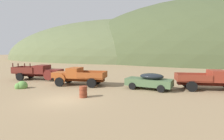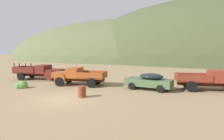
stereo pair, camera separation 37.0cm
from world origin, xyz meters
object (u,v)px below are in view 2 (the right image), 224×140
(oil_drum_foreground, at_px, (82,92))
(truck_oxblood, at_px, (42,72))
(truck_rust_red, at_px, (216,80))
(truck_oxide_orange, at_px, (76,76))
(car_weathered_green, at_px, (147,81))

(oil_drum_foreground, bearing_deg, truck_oxblood, 148.52)
(truck_oxblood, relative_size, truck_rust_red, 1.00)
(truck_oxide_orange, distance_m, truck_rust_red, 13.93)
(car_weathered_green, bearing_deg, oil_drum_foreground, 57.09)
(truck_rust_red, relative_size, oil_drum_foreground, 7.09)
(truck_rust_red, bearing_deg, truck_oxblood, 171.28)
(truck_rust_red, bearing_deg, car_weathered_green, -175.02)
(truck_oxblood, height_order, oil_drum_foreground, truck_oxblood)
(truck_oxblood, height_order, truck_oxide_orange, truck_oxblood)
(truck_oxblood, bearing_deg, truck_rust_red, -8.29)
(truck_oxide_orange, xyz_separation_m, car_weathered_green, (7.66, 0.76, -0.17))
(truck_rust_red, xyz_separation_m, oil_drum_foreground, (-10.15, -6.97, -0.54))
(truck_oxide_orange, bearing_deg, truck_oxblood, -24.33)
(truck_oxblood, bearing_deg, car_weathered_green, -14.54)
(truck_rust_red, bearing_deg, truck_oxide_orange, 178.81)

